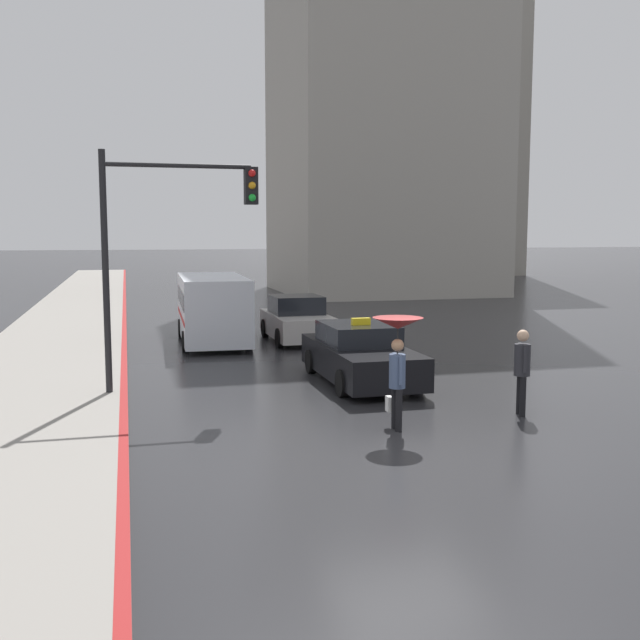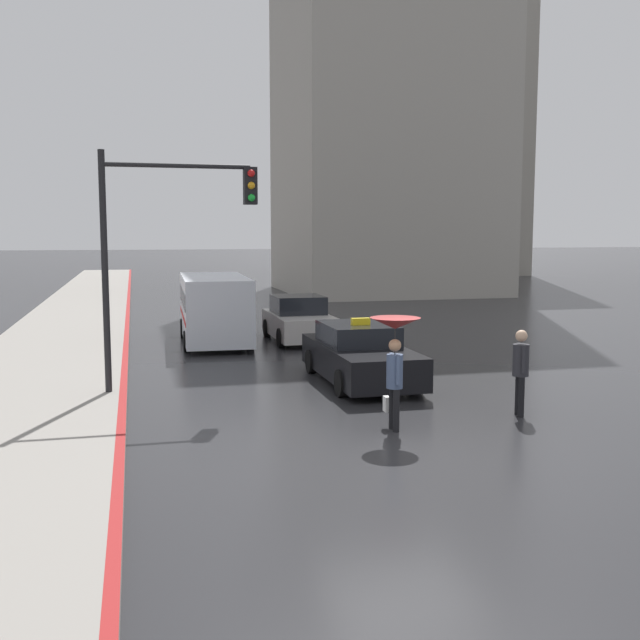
{
  "view_description": "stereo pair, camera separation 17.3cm",
  "coord_description": "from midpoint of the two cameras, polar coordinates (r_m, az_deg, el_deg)",
  "views": [
    {
      "loc": [
        -4.28,
        -10.99,
        3.54
      ],
      "look_at": [
        0.32,
        6.71,
        1.4
      ],
      "focal_mm": 42.0,
      "sensor_mm": 36.0,
      "label": 1
    },
    {
      "loc": [
        -4.11,
        -11.03,
        3.54
      ],
      "look_at": [
        0.32,
        6.71,
        1.4
      ],
      "focal_mm": 42.0,
      "sensor_mm": 36.0,
      "label": 2
    }
  ],
  "objects": [
    {
      "name": "ground_plane",
      "position": [
        12.3,
        6.66,
        -10.1
      ],
      "size": [
        300.0,
        300.0,
        0.0
      ],
      "primitive_type": "plane",
      "color": "#262628"
    },
    {
      "name": "taxi",
      "position": [
        17.81,
        3.32,
        -2.69
      ],
      "size": [
        1.91,
        4.6,
        1.54
      ],
      "rotation": [
        0.0,
        0.0,
        3.14
      ],
      "color": "black",
      "rests_on": "ground_plane"
    },
    {
      "name": "sedan_red",
      "position": [
        24.57,
        -1.41,
        -0.03
      ],
      "size": [
        1.91,
        4.02,
        1.48
      ],
      "rotation": [
        0.0,
        0.0,
        3.14
      ],
      "color": "#B7B2AD",
      "rests_on": "ground_plane"
    },
    {
      "name": "ambulance_van",
      "position": [
        24.19,
        -7.84,
        1.06
      ],
      "size": [
        2.22,
        5.32,
        2.15
      ],
      "rotation": [
        0.0,
        0.0,
        3.11
      ],
      "color": "silver",
      "rests_on": "ground_plane"
    },
    {
      "name": "pedestrian_with_umbrella",
      "position": [
        13.37,
        6.09,
        -1.81
      ],
      "size": [
        0.9,
        0.9,
        2.04
      ],
      "rotation": [
        0.0,
        0.0,
        1.56
      ],
      "color": "black",
      "rests_on": "ground_plane"
    },
    {
      "name": "pedestrian_man",
      "position": [
        14.99,
        15.36,
        -3.35
      ],
      "size": [
        0.37,
        0.47,
        1.68
      ],
      "rotation": [
        0.0,
        0.0,
        -1.8
      ],
      "color": "black",
      "rests_on": "ground_plane"
    },
    {
      "name": "traffic_light",
      "position": [
        16.34,
        -11.14,
        6.94
      ],
      "size": [
        3.31,
        0.38,
        5.25
      ],
      "color": "black",
      "rests_on": "ground_plane"
    },
    {
      "name": "building_tower_near",
      "position": [
        46.1,
        5.12,
        18.51
      ],
      "size": [
        11.58,
        11.66,
        26.03
      ],
      "color": "#A39E93",
      "rests_on": "ground_plane"
    },
    {
      "name": "building_tower_far",
      "position": [
        66.85,
        8.93,
        17.74
      ],
      "size": [
        13.36,
        9.84,
        32.93
      ],
      "color": "gray",
      "rests_on": "ground_plane"
    }
  ]
}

